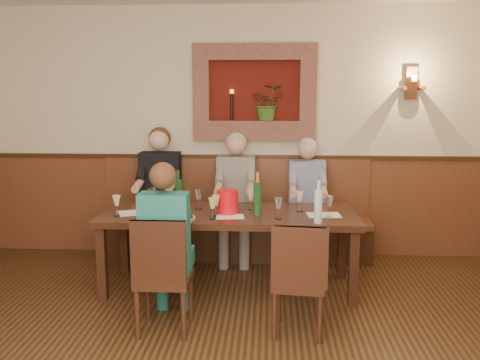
% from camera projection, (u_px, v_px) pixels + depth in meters
% --- Properties ---
extents(room_shell, '(6.04, 6.04, 2.82)m').
position_uv_depth(room_shell, '(203.00, 92.00, 3.01)').
color(room_shell, beige).
rests_on(room_shell, ground).
extents(wainscoting, '(6.02, 6.02, 1.15)m').
position_uv_depth(wainscoting, '(206.00, 309.00, 3.24)').
color(wainscoting, '#5C321A').
rests_on(wainscoting, ground).
extents(wall_niche, '(1.36, 0.30, 1.06)m').
position_uv_depth(wall_niche, '(258.00, 97.00, 5.91)').
color(wall_niche, '#52120B').
rests_on(wall_niche, ground).
extents(wall_sconce, '(0.25, 0.20, 0.35)m').
position_uv_depth(wall_sconce, '(411.00, 84.00, 5.78)').
color(wall_sconce, '#5C321A').
rests_on(wall_sconce, ground).
extents(dining_table, '(2.40, 0.90, 0.75)m').
position_uv_depth(dining_table, '(229.00, 220.00, 5.04)').
color(dining_table, black).
rests_on(dining_table, ground).
extents(bench, '(3.00, 0.45, 1.11)m').
position_uv_depth(bench, '(236.00, 229.00, 6.03)').
color(bench, '#381E0F').
rests_on(bench, ground).
extents(chair_near_left, '(0.42, 0.42, 0.95)m').
position_uv_depth(chair_near_left, '(164.00, 298.00, 4.21)').
color(chair_near_left, black).
rests_on(chair_near_left, ground).
extents(chair_near_right, '(0.44, 0.44, 0.91)m').
position_uv_depth(chair_near_right, '(299.00, 301.00, 4.18)').
color(chair_near_right, black).
rests_on(chair_near_right, ground).
extents(person_bench_left, '(0.44, 0.54, 1.48)m').
position_uv_depth(person_bench_left, '(159.00, 206.00, 5.92)').
color(person_bench_left, black).
rests_on(person_bench_left, ground).
extents(person_bench_mid, '(0.42, 0.51, 1.42)m').
position_uv_depth(person_bench_mid, '(236.00, 209.00, 5.88)').
color(person_bench_mid, '#5D5655').
rests_on(person_bench_mid, ground).
extents(person_bench_right, '(0.39, 0.48, 1.37)m').
position_uv_depth(person_bench_right, '(307.00, 212.00, 5.84)').
color(person_bench_right, navy).
rests_on(person_bench_right, ground).
extents(person_chair_front, '(0.39, 0.47, 1.35)m').
position_uv_depth(person_chair_front, '(167.00, 258.00, 4.32)').
color(person_chair_front, '#1B5F5E').
rests_on(person_chair_front, ground).
extents(spittoon_bucket, '(0.25, 0.25, 0.22)m').
position_uv_depth(spittoon_bucket, '(228.00, 202.00, 4.96)').
color(spittoon_bucket, red).
rests_on(spittoon_bucket, dining_table).
extents(wine_bottle_green_a, '(0.09, 0.09, 0.40)m').
position_uv_depth(wine_bottle_green_a, '(257.00, 197.00, 4.90)').
color(wine_bottle_green_a, '#19471E').
rests_on(wine_bottle_green_a, dining_table).
extents(wine_bottle_green_b, '(0.08, 0.08, 0.38)m').
position_uv_depth(wine_bottle_green_b, '(178.00, 194.00, 5.10)').
color(wine_bottle_green_b, '#19471E').
rests_on(wine_bottle_green_b, dining_table).
extents(water_bottle, '(0.08, 0.08, 0.38)m').
position_uv_depth(water_bottle, '(318.00, 205.00, 4.61)').
color(water_bottle, silver).
rests_on(water_bottle, dining_table).
extents(tasting_sheet_a, '(0.38, 0.33, 0.00)m').
position_uv_depth(tasting_sheet_a, '(136.00, 213.00, 5.01)').
color(tasting_sheet_a, white).
rests_on(tasting_sheet_a, dining_table).
extents(tasting_sheet_b, '(0.27, 0.21, 0.00)m').
position_uv_depth(tasting_sheet_b, '(230.00, 217.00, 4.85)').
color(tasting_sheet_b, white).
rests_on(tasting_sheet_b, dining_table).
extents(tasting_sheet_c, '(0.32, 0.24, 0.00)m').
position_uv_depth(tasting_sheet_c, '(324.00, 215.00, 4.92)').
color(tasting_sheet_c, white).
rests_on(tasting_sheet_c, dining_table).
extents(tasting_sheet_d, '(0.32, 0.26, 0.00)m').
position_uv_depth(tasting_sheet_d, '(172.00, 219.00, 4.78)').
color(tasting_sheet_d, white).
rests_on(tasting_sheet_d, dining_table).
extents(wine_glass_0, '(0.08, 0.08, 0.19)m').
position_uv_depth(wine_glass_0, '(172.00, 207.00, 4.82)').
color(wine_glass_0, '#DFC685').
rests_on(wine_glass_0, dining_table).
extents(wine_glass_1, '(0.08, 0.08, 0.19)m').
position_uv_depth(wine_glass_1, '(199.00, 199.00, 5.15)').
color(wine_glass_1, white).
rests_on(wine_glass_1, dining_table).
extents(wine_glass_2, '(0.08, 0.08, 0.19)m').
position_uv_depth(wine_glass_2, '(213.00, 208.00, 4.76)').
color(wine_glass_2, '#DFC685').
rests_on(wine_glass_2, dining_table).
extents(wine_glass_3, '(0.08, 0.08, 0.19)m').
position_uv_depth(wine_glass_3, '(278.00, 208.00, 4.76)').
color(wine_glass_3, white).
rests_on(wine_glass_3, dining_table).
extents(wine_glass_4, '(0.08, 0.08, 0.19)m').
position_uv_depth(wine_glass_4, '(117.00, 206.00, 4.87)').
color(wine_glass_4, '#DFC685').
rests_on(wine_glass_4, dining_table).
extents(wine_glass_5, '(0.08, 0.08, 0.19)m').
position_uv_depth(wine_glass_5, '(251.00, 200.00, 5.13)').
color(wine_glass_5, '#DFC685').
rests_on(wine_glass_5, dining_table).
extents(wine_glass_6, '(0.08, 0.08, 0.19)m').
position_uv_depth(wine_glass_6, '(300.00, 201.00, 5.06)').
color(wine_glass_6, '#DFC685').
rests_on(wine_glass_6, dining_table).
extents(wine_glass_7, '(0.08, 0.08, 0.19)m').
position_uv_depth(wine_glass_7, '(152.00, 198.00, 5.21)').
color(wine_glass_7, white).
rests_on(wine_glass_7, dining_table).
extents(wine_glass_8, '(0.08, 0.08, 0.19)m').
position_uv_depth(wine_glass_8, '(329.00, 207.00, 4.83)').
color(wine_glass_8, white).
rests_on(wine_glass_8, dining_table).
extents(wine_glass_9, '(0.08, 0.08, 0.19)m').
position_uv_depth(wine_glass_9, '(216.00, 205.00, 4.88)').
color(wine_glass_9, '#DFC685').
rests_on(wine_glass_9, dining_table).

